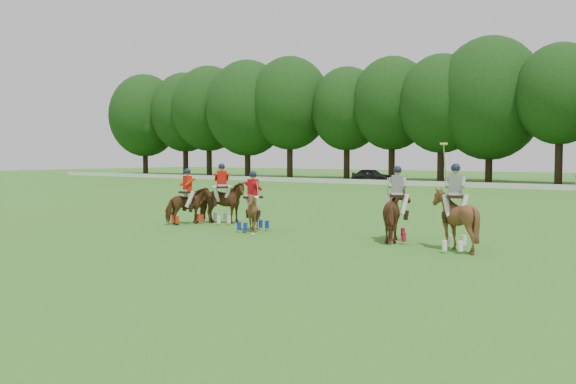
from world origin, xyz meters
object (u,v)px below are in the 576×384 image
Objects in this scene: polo_red_c at (253,210)px; polo_red_a at (188,205)px; car_left at (372,175)px; polo_stripe_a at (397,214)px; polo_ball at (253,234)px; polo_stripe_b at (455,219)px; polo_red_b at (222,202)px.

polo_red_a is at bearing 174.85° from polo_red_c.
polo_stripe_a is at bearing -154.29° from car_left.
polo_stripe_a reaches higher than polo_ball.
polo_stripe_b is (10.99, -0.42, 0.13)m from polo_red_a.
polo_red_b is (14.11, -37.69, 0.18)m from car_left.
polo_red_a is 0.73× the size of polo_stripe_b.
polo_red_c is (16.76, -38.98, 0.08)m from car_left.
car_left reaches higher than polo_ball.
polo_stripe_a is at bearing 161.26° from polo_stripe_b.
polo_stripe_a is at bearing 18.92° from polo_ball.
polo_stripe_b reaches higher than polo_ball.
car_left is 1.85× the size of polo_red_c.
polo_red_a is (13.21, -38.66, 0.10)m from car_left.
polo_red_b is 10.18m from polo_stripe_b.
polo_red_b is at bearing 47.02° from polo_red_a.
polo_red_b is at bearing 175.22° from polo_stripe_a.
polo_stripe_a is at bearing 6.81° from polo_red_c.
polo_red_a reaches higher than car_left.
polo_ball is at bearing -16.08° from polo_red_a.
polo_ball is at bearing -33.09° from polo_red_b.
car_left is 42.43m from polo_red_c.
polo_red_a is at bearing -177.99° from polo_stripe_a.
polo_red_c is 1.38m from polo_ball.
polo_red_c is 0.91× the size of polo_stripe_a.
polo_stripe_b is (10.09, -1.40, 0.05)m from polo_red_b.
polo_ball is (4.30, -1.24, -0.73)m from polo_red_a.
polo_red_b is at bearing 146.91° from polo_ball.
car_left is at bearing 121.76° from polo_stripe_b.
polo_red_a reaches higher than polo_ball.
polo_stripe_b reaches higher than car_left.
polo_red_a is 0.92× the size of polo_red_b.
car_left is at bearing 113.27° from polo_red_c.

